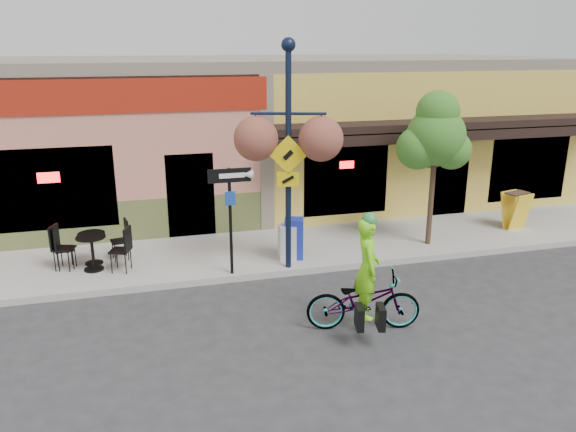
% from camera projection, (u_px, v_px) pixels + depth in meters
% --- Properties ---
extents(ground, '(90.00, 90.00, 0.00)m').
position_uv_depth(ground, '(348.00, 280.00, 12.23)').
color(ground, '#2D2D30').
rests_on(ground, ground).
extents(sidewalk, '(24.00, 3.00, 0.15)m').
position_uv_depth(sidewalk, '(319.00, 246.00, 14.06)').
color(sidewalk, '#9E9B93').
rests_on(sidewalk, ground).
extents(curb, '(24.00, 0.12, 0.15)m').
position_uv_depth(curb, '(339.00, 267.00, 12.72)').
color(curb, '#A8A59E').
rests_on(curb, ground).
extents(building, '(18.20, 8.20, 4.50)m').
position_uv_depth(building, '(269.00, 128.00, 18.49)').
color(building, tan).
rests_on(building, ground).
extents(bicycle, '(2.14, 1.14, 1.07)m').
position_uv_depth(bicycle, '(363.00, 301.00, 10.00)').
color(bicycle, maroon).
rests_on(bicycle, ground).
extents(cyclist_rider, '(0.57, 0.74, 1.82)m').
position_uv_depth(cyclist_rider, '(367.00, 281.00, 9.90)').
color(cyclist_rider, '#7DE918').
rests_on(cyclist_rider, ground).
extents(lamp_post, '(1.68, 1.05, 4.91)m').
position_uv_depth(lamp_post, '(288.00, 159.00, 11.82)').
color(lamp_post, black).
rests_on(lamp_post, sidewalk).
extents(one_way_sign, '(0.90, 0.20, 2.34)m').
position_uv_depth(one_way_sign, '(231.00, 222.00, 11.84)').
color(one_way_sign, black).
rests_on(one_way_sign, sidewalk).
extents(cafe_set_left, '(1.72, 1.09, 0.95)m').
position_uv_depth(cafe_set_left, '(92.00, 244.00, 12.58)').
color(cafe_set_left, black).
rests_on(cafe_set_left, sidewalk).
extents(cafe_set_right, '(1.88, 1.37, 1.02)m').
position_uv_depth(cafe_set_right, '(92.00, 248.00, 12.22)').
color(cafe_set_right, black).
rests_on(cafe_set_right, sidewalk).
extents(newspaper_box_blue, '(0.52, 0.49, 0.95)m').
position_uv_depth(newspaper_box_blue, '(294.00, 238.00, 12.94)').
color(newspaper_box_blue, '#1C2BA9').
rests_on(newspaper_box_blue, sidewalk).
extents(newspaper_box_grey, '(0.41, 0.37, 0.81)m').
position_uv_depth(newspaper_box_grey, '(287.00, 242.00, 12.90)').
color(newspaper_box_grey, silver).
rests_on(newspaper_box_grey, sidewalk).
extents(street_tree, '(1.56, 1.56, 3.80)m').
position_uv_depth(street_tree, '(433.00, 169.00, 13.45)').
color(street_tree, '#3D7A26').
rests_on(street_tree, sidewalk).
extents(sandwich_board, '(0.69, 0.58, 1.00)m').
position_uv_depth(sandwich_board, '(521.00, 212.00, 14.88)').
color(sandwich_board, yellow).
rests_on(sandwich_board, sidewalk).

